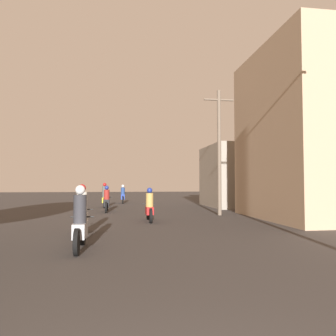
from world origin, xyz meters
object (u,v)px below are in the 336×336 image
object	(u,v)px
motorcycle_black	(107,201)
building_right_far	(246,176)
motorcycle_red	(149,208)
building_right_near	(302,133)
utility_pole_far	(219,149)
motorcycle_blue	(123,196)
motorcycle_yellow	(105,198)
motorcycle_silver	(80,224)
motorcycle_white	(82,215)

from	to	relation	value
motorcycle_black	building_right_far	world-z (taller)	building_right_far
motorcycle_red	motorcycle_black	distance (m)	5.43
building_right_near	utility_pole_far	size ratio (longest dim) A/B	1.22
motorcycle_blue	motorcycle_yellow	bearing A→B (deg)	-107.03
motorcycle_red	utility_pole_far	distance (m)	5.26
motorcycle_blue	utility_pole_far	size ratio (longest dim) A/B	0.32
motorcycle_blue	building_right_near	bearing A→B (deg)	-59.05
motorcycle_silver	building_right_near	xyz separation A→B (m)	(9.38, 5.76, 3.35)
motorcycle_black	building_right_near	xyz separation A→B (m)	(9.18, -5.08, 3.37)
building_right_near	building_right_far	bearing A→B (deg)	86.33
motorcycle_blue	utility_pole_far	xyz separation A→B (m)	(4.89, -10.75, 2.81)
motorcycle_white	motorcycle_black	bearing A→B (deg)	78.92
building_right_far	building_right_near	bearing A→B (deg)	-93.67
motorcycle_yellow	motorcycle_blue	bearing A→B (deg)	80.25
motorcycle_red	building_right_near	size ratio (longest dim) A/B	0.24
motorcycle_white	motorcycle_red	world-z (taller)	motorcycle_white
motorcycle_white	motorcycle_black	distance (m)	8.53
motorcycle_white	motorcycle_black	xyz separation A→B (m)	(0.42, 8.52, -0.02)
building_right_far	motorcycle_black	bearing A→B (deg)	-161.99
motorcycle_black	motorcycle_white	bearing A→B (deg)	-98.90
motorcycle_black	motorcycle_red	bearing A→B (deg)	-74.02
motorcycle_black	building_right_near	bearing A→B (deg)	-35.02
motorcycle_silver	motorcycle_white	world-z (taller)	motorcycle_white
motorcycle_silver	motorcycle_blue	distance (m)	18.80
motorcycle_black	motorcycle_blue	world-z (taller)	motorcycle_blue
motorcycle_red	motorcycle_black	bearing A→B (deg)	113.44
motorcycle_yellow	building_right_far	bearing A→B (deg)	4.27
motorcycle_silver	motorcycle_blue	bearing A→B (deg)	85.72
motorcycle_silver	building_right_near	size ratio (longest dim) A/B	0.24
motorcycle_black	utility_pole_far	bearing A→B (deg)	-31.75
motorcycle_red	motorcycle_blue	xyz separation A→B (m)	(-1.06, 12.96, 0.03)
motorcycle_blue	building_right_far	size ratio (longest dim) A/B	0.38
motorcycle_silver	motorcycle_red	world-z (taller)	motorcycle_silver
motorcycle_yellow	motorcycle_white	bearing A→B (deg)	-84.67
motorcycle_white	motorcycle_red	distance (m)	4.27
motorcycle_red	building_right_near	world-z (taller)	building_right_near
building_right_far	utility_pole_far	xyz separation A→B (m)	(-3.84, -5.98, 1.27)
motorcycle_yellow	motorcycle_blue	size ratio (longest dim) A/B	0.95
motorcycle_yellow	motorcycle_blue	distance (m)	4.65
motorcycle_silver	motorcycle_black	xyz separation A→B (m)	(0.20, 10.84, -0.02)
utility_pole_far	motorcycle_blue	bearing A→B (deg)	114.47
motorcycle_white	motorcycle_yellow	size ratio (longest dim) A/B	0.93
building_right_near	utility_pole_far	xyz separation A→B (m)	(-3.31, 2.25, -0.56)
motorcycle_yellow	motorcycle_black	bearing A→B (deg)	-79.37
motorcycle_white	building_right_far	size ratio (longest dim) A/B	0.33
motorcycle_yellow	building_right_near	xyz separation A→B (m)	(9.46, -8.53, 3.33)
motorcycle_red	motorcycle_blue	distance (m)	13.00
motorcycle_red	motorcycle_yellow	bearing A→B (deg)	106.66
motorcycle_silver	building_right_far	bearing A→B (deg)	54.02
motorcycle_blue	building_right_near	world-z (taller)	building_right_near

